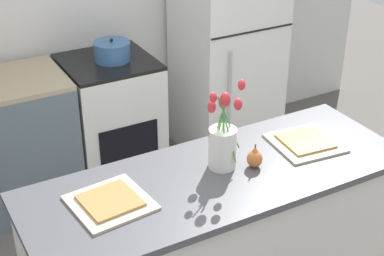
{
  "coord_description": "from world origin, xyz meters",
  "views": [
    {
      "loc": [
        -1.19,
        -1.89,
        2.4
      ],
      "look_at": [
        0.0,
        0.25,
        1.07
      ],
      "focal_mm": 55.0,
      "sensor_mm": 36.0,
      "label": 1
    }
  ],
  "objects": [
    {
      "name": "kitchen_island",
      "position": [
        0.0,
        0.0,
        0.48
      ],
      "size": [
        1.8,
        0.66,
        0.95
      ],
      "color": "silver",
      "rests_on": "ground_plane"
    },
    {
      "name": "refrigerator",
      "position": [
        1.05,
        1.6,
        0.85
      ],
      "size": [
        0.68,
        0.67,
        1.7
      ],
      "color": "white",
      "rests_on": "ground_plane"
    },
    {
      "name": "pear_figurine",
      "position": [
        0.18,
        -0.02,
        0.99
      ],
      "size": [
        0.07,
        0.07,
        0.12
      ],
      "color": "#C66B33",
      "rests_on": "kitchen_island"
    },
    {
      "name": "cooking_pot",
      "position": [
        0.13,
        1.58,
        0.98
      ],
      "size": [
        0.25,
        0.25,
        0.15
      ],
      "color": "#386093",
      "rests_on": "stove_range"
    },
    {
      "name": "stove_range",
      "position": [
        0.1,
        1.6,
        0.46
      ],
      "size": [
        0.6,
        0.61,
        0.92
      ],
      "color": "silver",
      "rests_on": "ground_plane"
    },
    {
      "name": "plate_setting_right",
      "position": [
        0.51,
        0.03,
        0.96
      ],
      "size": [
        0.34,
        0.34,
        0.02
      ],
      "color": "beige",
      "rests_on": "kitchen_island"
    },
    {
      "name": "flower_vase",
      "position": [
        0.05,
        0.05,
        1.08
      ],
      "size": [
        0.18,
        0.17,
        0.41
      ],
      "color": "silver",
      "rests_on": "kitchen_island"
    },
    {
      "name": "plate_setting_left",
      "position": [
        -0.51,
        0.03,
        0.96
      ],
      "size": [
        0.34,
        0.34,
        0.02
      ],
      "color": "beige",
      "rests_on": "kitchen_island"
    }
  ]
}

